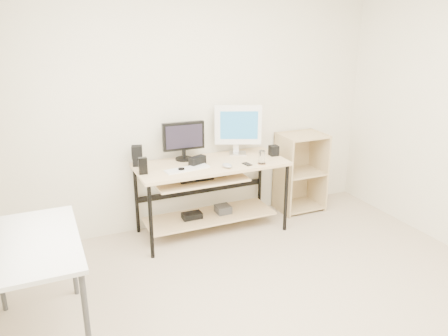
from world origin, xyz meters
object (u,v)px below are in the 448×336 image
desk (209,183)px  white_imac (238,126)px  audio_controller (143,166)px  shelf_unit (299,171)px  black_monitor (184,138)px  side_table (31,252)px

desk → white_imac: bearing=22.4°
desk → audio_controller: (-0.67, -0.07, 0.29)m
white_imac → shelf_unit: bearing=22.5°
shelf_unit → white_imac: size_ratio=1.73×
desk → black_monitor: (-0.19, 0.20, 0.44)m
side_table → white_imac: (2.05, 1.22, 0.38)m
side_table → audio_controller: audio_controller is taller
shelf_unit → audio_controller: bearing=-173.0°
desk → black_monitor: 0.52m
black_monitor → white_imac: white_imac is taller
desk → side_table: 1.97m
desk → black_monitor: bearing=132.9°
black_monitor → shelf_unit: bearing=0.8°
side_table → audio_controller: 1.40m
desk → shelf_unit: size_ratio=1.67×
desk → shelf_unit: (1.18, 0.16, -0.09)m
shelf_unit → black_monitor: bearing=178.3°
side_table → white_imac: white_imac is taller
side_table → audio_controller: (0.98, 0.99, 0.16)m
black_monitor → audio_controller: black_monitor is taller
side_table → shelf_unit: shelf_unit is taller
black_monitor → white_imac: size_ratio=0.82×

